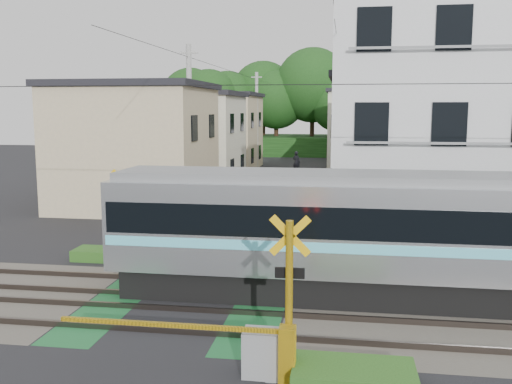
% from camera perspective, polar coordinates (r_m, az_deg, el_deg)
% --- Properties ---
extents(ground, '(120.00, 120.00, 0.00)m').
position_cam_1_polar(ground, '(15.03, -7.04, -11.13)').
color(ground, black).
extents(track_bed, '(120.00, 120.00, 0.14)m').
position_cam_1_polar(track_bed, '(15.01, -7.04, -11.00)').
color(track_bed, '#47423A').
rests_on(track_bed, ground).
extents(crossing_signal_near, '(4.74, 0.65, 3.09)m').
position_cam_1_polar(crossing_signal_near, '(10.93, 1.02, -14.72)').
color(crossing_signal_near, yellow).
rests_on(crossing_signal_near, ground).
extents(crossing_signal_far, '(4.74, 0.65, 3.09)m').
position_cam_1_polar(crossing_signal_far, '(18.95, -11.61, -4.90)').
color(crossing_signal_far, yellow).
rests_on(crossing_signal_far, ground).
extents(apartment_block, '(10.20, 8.36, 9.30)m').
position_cam_1_polar(apartment_block, '(23.56, 20.14, 7.01)').
color(apartment_block, silver).
rests_on(apartment_block, ground).
extents(houses_row, '(22.07, 31.35, 6.80)m').
position_cam_1_polar(houses_row, '(39.75, 3.51, 5.79)').
color(houses_row, '#C8B68E').
rests_on(houses_row, ground).
extents(tree_hill, '(40.00, 13.00, 11.60)m').
position_cam_1_polar(tree_hill, '(62.87, 5.03, 8.56)').
color(tree_hill, '#1B4316').
rests_on(tree_hill, ground).
extents(catenary, '(60.00, 5.04, 7.00)m').
position_cam_1_polar(catenary, '(13.86, 17.34, 2.59)').
color(catenary, '#2D2D33').
rests_on(catenary, ground).
extents(utility_poles, '(7.90, 42.00, 8.00)m').
position_cam_1_polar(utility_poles, '(36.97, 1.07, 6.91)').
color(utility_poles, '#A5A5A0').
rests_on(utility_poles, ground).
extents(pedestrian, '(0.73, 0.63, 1.70)m').
position_cam_1_polar(pedestrian, '(44.91, 4.06, 3.01)').
color(pedestrian, '#292933').
rests_on(pedestrian, ground).
extents(weed_patches, '(10.25, 8.80, 0.40)m').
position_cam_1_polar(weed_patches, '(14.52, -0.34, -11.00)').
color(weed_patches, '#2D5E1E').
rests_on(weed_patches, ground).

